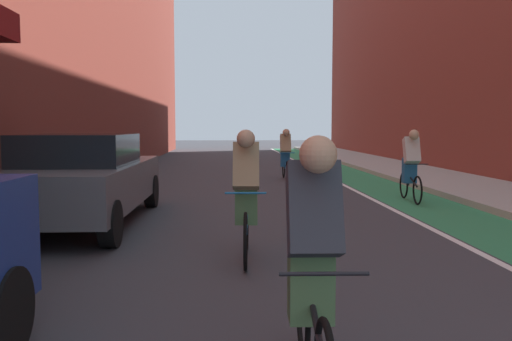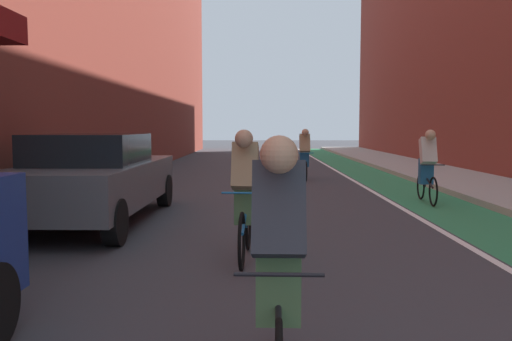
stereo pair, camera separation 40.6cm
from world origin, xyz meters
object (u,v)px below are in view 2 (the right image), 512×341
at_px(cyclist_lead, 279,258).
at_px(cyclist_far, 305,154).
at_px(cyclist_trailing, 427,164).
at_px(cyclist_mid, 245,192).
at_px(parked_sedan_gray, 94,177).

xyz_separation_m(cyclist_lead, cyclist_far, (1.30, 13.20, -0.04)).
xyz_separation_m(cyclist_trailing, cyclist_far, (-2.23, 4.99, -0.04)).
distance_m(cyclist_mid, cyclist_far, 10.02).
bearing_deg(parked_sedan_gray, cyclist_far, 60.05).
xyz_separation_m(parked_sedan_gray, cyclist_mid, (2.67, -2.49, 0.06)).
bearing_deg(cyclist_trailing, cyclist_far, 114.07).
bearing_deg(cyclist_far, cyclist_trailing, -65.93).
relative_size(cyclist_lead, cyclist_far, 1.03).
relative_size(parked_sedan_gray, cyclist_trailing, 2.85).
bearing_deg(cyclist_lead, cyclist_trailing, 66.74).
bearing_deg(parked_sedan_gray, cyclist_mid, -43.04).
height_order(cyclist_trailing, cyclist_far, cyclist_trailing).
height_order(cyclist_lead, cyclist_far, cyclist_lead).
bearing_deg(cyclist_trailing, cyclist_lead, -113.26).
relative_size(cyclist_mid, cyclist_far, 1.04).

